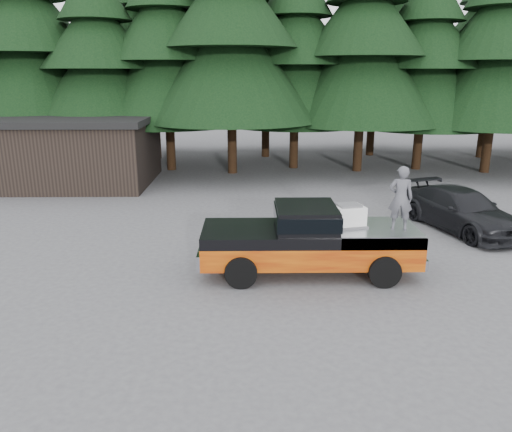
{
  "coord_description": "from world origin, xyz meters",
  "views": [
    {
      "loc": [
        -0.09,
        -12.65,
        5.37
      ],
      "look_at": [
        0.09,
        0.0,
        1.7
      ],
      "focal_mm": 35.0,
      "sensor_mm": 36.0,
      "label": 1
    }
  ],
  "objects_px": {
    "pickup_truck": "(309,250)",
    "air_compressor": "(348,216)",
    "man_on_bed": "(401,198)",
    "parked_car": "(461,210)",
    "utility_building": "(68,150)"
  },
  "relations": [
    {
      "from": "utility_building",
      "to": "air_compressor",
      "type": "bearing_deg",
      "value": -45.33
    },
    {
      "from": "air_compressor",
      "to": "utility_building",
      "type": "bearing_deg",
      "value": 120.36
    },
    {
      "from": "pickup_truck",
      "to": "air_compressor",
      "type": "height_order",
      "value": "air_compressor"
    },
    {
      "from": "parked_car",
      "to": "utility_building",
      "type": "height_order",
      "value": "utility_building"
    },
    {
      "from": "pickup_truck",
      "to": "utility_building",
      "type": "relative_size",
      "value": 0.71
    },
    {
      "from": "air_compressor",
      "to": "man_on_bed",
      "type": "relative_size",
      "value": 0.46
    },
    {
      "from": "man_on_bed",
      "to": "parked_car",
      "type": "distance_m",
      "value": 5.57
    },
    {
      "from": "air_compressor",
      "to": "parked_car",
      "type": "relative_size",
      "value": 0.16
    },
    {
      "from": "pickup_truck",
      "to": "parked_car",
      "type": "height_order",
      "value": "parked_car"
    },
    {
      "from": "pickup_truck",
      "to": "man_on_bed",
      "type": "bearing_deg",
      "value": -6.04
    },
    {
      "from": "air_compressor",
      "to": "utility_building",
      "type": "xyz_separation_m",
      "value": [
        -11.6,
        11.73,
        0.06
      ]
    },
    {
      "from": "man_on_bed",
      "to": "utility_building",
      "type": "relative_size",
      "value": 0.2
    },
    {
      "from": "pickup_truck",
      "to": "air_compressor",
      "type": "xyz_separation_m",
      "value": [
        1.05,
        0.05,
        0.94
      ]
    },
    {
      "from": "parked_car",
      "to": "utility_building",
      "type": "xyz_separation_m",
      "value": [
        -16.35,
        7.92,
        0.95
      ]
    },
    {
      "from": "man_on_bed",
      "to": "parked_car",
      "type": "height_order",
      "value": "man_on_bed"
    }
  ]
}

